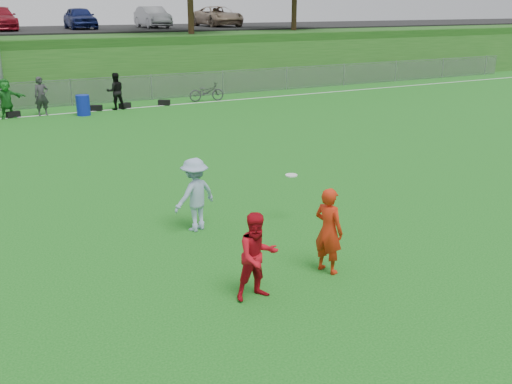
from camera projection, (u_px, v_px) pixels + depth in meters
ground at (268, 266)px, 10.77m from camera, size 120.00×120.00×0.00m
sideline_far at (81, 112)px, 25.97m from camera, size 60.00×0.10×0.01m
fence at (71, 92)px, 27.46m from camera, size 58.00×0.06×1.30m
berm at (39, 56)px, 36.48m from camera, size 120.00×18.00×3.00m
parking_lot at (32, 30)px, 37.68m from camera, size 120.00×12.00×0.10m
car_row at (13, 18)px, 36.09m from camera, size 32.04×5.18×1.44m
spectator_row at (15, 98)px, 24.54m from camera, size 8.57×0.87×1.69m
gear_bags at (102, 107)px, 26.45m from camera, size 7.46×0.54×0.26m
player_red_left at (329, 231)px, 10.31m from camera, size 0.56×0.68×1.61m
player_red_center at (258, 256)px, 9.37m from camera, size 0.74×0.58×1.51m
player_blue at (195, 195)px, 12.25m from camera, size 1.18×0.90×1.61m
frisbee at (291, 175)px, 12.63m from camera, size 0.27×0.27×0.03m
recycling_bin at (83, 105)px, 25.15m from camera, size 0.65×0.65×0.89m
bicycle at (207, 92)px, 28.84m from camera, size 1.84×0.84×0.93m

